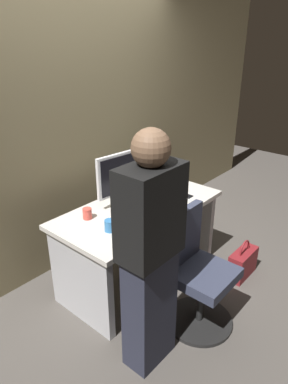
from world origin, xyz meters
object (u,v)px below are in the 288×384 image
(desk, at_px, (140,229))
(cup_near_keyboard, at_px, (110,226))
(keyboard, at_px, (150,210))
(monitor, at_px, (124,175))
(handbag, at_px, (243,263))
(cup_by_monitor, at_px, (87,214))
(office_chair, at_px, (196,275))
(cell_phone, at_px, (185,195))
(person_at_desk, at_px, (150,256))
(book_stack, at_px, (159,180))
(mouse, at_px, (169,198))

(desk, bearing_deg, cup_near_keyboard, -167.39)
(keyboard, bearing_deg, monitor, 89.32)
(keyboard, relative_size, cup_near_keyboard, 4.78)
(monitor, bearing_deg, handbag, -52.77)
(cup_by_monitor, bearing_deg, office_chair, -69.89)
(keyboard, distance_m, cell_phone, 0.45)
(monitor, bearing_deg, keyboard, -87.91)
(office_chair, height_order, cup_by_monitor, office_chair)
(person_at_desk, distance_m, monitor, 1.01)
(desk, height_order, handbag, desk)
(person_at_desk, distance_m, cup_near_keyboard, 0.56)
(person_at_desk, xyz_separation_m, book_stack, (1.05, 0.76, -0.02))
(office_chair, relative_size, cell_phone, 6.53)
(monitor, distance_m, keyboard, 0.38)
(mouse, bearing_deg, office_chair, -124.75)
(person_at_desk, xyz_separation_m, cell_phone, (1.06, 0.47, -0.10))
(person_at_desk, bearing_deg, cell_phone, 23.83)
(keyboard, relative_size, handbag, 1.14)
(desk, bearing_deg, cup_by_monitor, 158.35)
(desk, height_order, cup_near_keyboard, cup_near_keyboard)
(monitor, bearing_deg, cup_near_keyboard, -148.73)
(mouse, xyz_separation_m, handbag, (0.38, -0.60, -0.62))
(keyboard, height_order, cup_near_keyboard, cup_near_keyboard)
(desk, distance_m, cell_phone, 0.52)
(person_at_desk, xyz_separation_m, monitor, (0.60, 0.79, 0.15))
(keyboard, height_order, handbag, keyboard)
(handbag, bearing_deg, person_at_desk, 176.42)
(desk, relative_size, person_at_desk, 0.91)
(monitor, relative_size, cup_by_monitor, 6.03)
(person_at_desk, bearing_deg, cup_by_monitor, 76.82)
(desk, relative_size, monitor, 2.77)
(person_at_desk, bearing_deg, handbag, -3.58)
(cell_phone, relative_size, handbag, 0.38)
(book_stack, distance_m, cell_phone, 0.31)
(book_stack, relative_size, cell_phone, 1.62)
(cup_near_keyboard, distance_m, book_stack, 0.91)
(cell_phone, bearing_deg, book_stack, 91.60)
(cup_near_keyboard, bearing_deg, book_stack, 14.69)
(mouse, relative_size, cup_near_keyboard, 1.11)
(keyboard, xyz_separation_m, mouse, (0.27, 0.01, 0.01))
(office_chair, bearing_deg, cup_by_monitor, 110.11)
(person_at_desk, distance_m, cup_by_monitor, 0.83)
(cup_near_keyboard, relative_size, handbag, 0.24)
(person_at_desk, height_order, cup_by_monitor, person_at_desk)
(monitor, height_order, mouse, monitor)
(cup_near_keyboard, height_order, book_stack, book_stack)
(person_at_desk, relative_size, book_stack, 7.01)
(cell_phone, xyz_separation_m, handbag, (0.21, -0.55, -0.61))
(office_chair, bearing_deg, cup_near_keyboard, 119.70)
(office_chair, height_order, cell_phone, office_chair)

